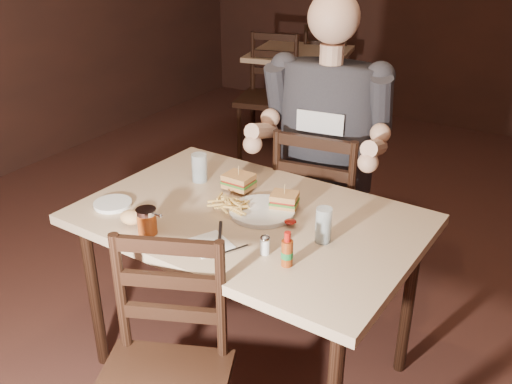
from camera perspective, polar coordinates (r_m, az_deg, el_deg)
The scene contains 22 objects.
room_shell at distance 2.12m, azimuth 8.91°, elevation 13.81°, with size 7.00×7.00×7.00m.
main_table at distance 2.28m, azimuth -0.66°, elevation -3.91°, with size 1.35×0.92×0.77m.
bg_table at distance 5.09m, azimuth 4.39°, elevation 12.86°, with size 0.95×0.95×0.77m.
chair_far at distance 2.90m, azimuth 6.73°, elevation -2.04°, with size 0.44×0.48×0.96m, color black, non-canonical shape.
bg_chair_far at distance 5.62m, azimuth 6.98°, elevation 11.83°, with size 0.44×0.48×0.94m, color black, non-canonical shape.
bg_chair_near at distance 4.68m, azimuth 1.13°, elevation 9.29°, with size 0.45×0.49×0.98m, color black, non-canonical shape.
diner at distance 2.64m, azimuth 6.99°, elevation 7.91°, with size 0.61×0.48×1.06m, color #2B2A2F, non-canonical shape.
dinner_plate at distance 2.26m, azimuth 0.61°, elevation -2.00°, with size 0.25×0.25×0.01m, color white.
sandwich_left at distance 2.42m, azimuth -1.74°, elevation 1.56°, with size 0.12×0.10×0.10m, color #D1924C, non-canonical shape.
sandwich_right at distance 2.26m, azimuth 2.86°, elevation -0.46°, with size 0.10×0.09×0.09m, color #D1924C, non-canonical shape.
fries_pile at distance 2.27m, azimuth -2.55°, elevation -1.15°, with size 0.22×0.16×0.04m, color #E8B757, non-canonical shape.
ketchup_dollop at distance 2.16m, azimuth 3.45°, elevation -2.97°, with size 0.05×0.05×0.01m, color maroon.
glass_left at distance 2.52m, azimuth -5.68°, elevation 2.44°, with size 0.07×0.07×0.13m, color silver.
glass_right at distance 2.05m, azimuth 6.76°, elevation -3.31°, with size 0.06×0.06×0.13m, color silver.
hot_sauce at distance 1.91m, azimuth 3.14°, elevation -5.70°, with size 0.04×0.04×0.13m, color maroon, non-canonical shape.
salt_shaker at distance 1.99m, azimuth 0.90°, elevation -5.33°, with size 0.04×0.04×0.07m, color white, non-canonical shape.
syrup_dispenser at distance 2.14m, azimuth -10.86°, elevation -2.89°, with size 0.08×0.08×0.10m, color maroon, non-canonical shape.
napkin at distance 2.06m, azimuth -4.68°, elevation -5.19°, with size 0.15×0.14×0.00m, color white.
knife at distance 2.11m, azimuth -3.62°, elevation -4.31°, with size 0.01×0.20×0.00m, color silver.
fork at distance 2.01m, azimuth -2.69°, elevation -5.96°, with size 0.01×0.15×0.00m, color silver.
side_plate at distance 2.39m, azimuth -14.12°, elevation -1.24°, with size 0.15×0.15×0.01m, color white.
bread_roll at distance 2.20m, azimuth -12.40°, elevation -2.48°, with size 0.09×0.07×0.05m, color tan.
Camera 1 is at (0.80, -1.91, 1.84)m, focal length 40.00 mm.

